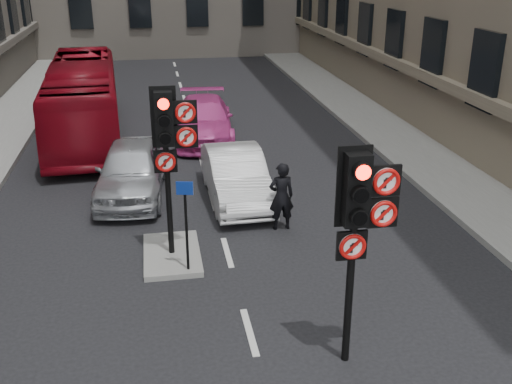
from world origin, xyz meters
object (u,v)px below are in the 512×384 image
object	(u,v)px
car_silver	(132,169)
info_sign	(186,214)
signal_near	(360,213)
motorcyclist	(281,196)
car_pink	(204,120)
signal_far	(169,137)
bus_red	(83,100)
motorcycle	(245,166)
car_white	(236,175)

from	to	relation	value
car_silver	info_sign	size ratio (longest dim) A/B	2.22
signal_near	motorcyclist	size ratio (longest dim) A/B	2.17
car_silver	car_pink	distance (m)	5.44
signal_far	car_silver	world-z (taller)	signal_far
car_silver	bus_red	world-z (taller)	bus_red
car_pink	bus_red	bearing A→B (deg)	170.70
motorcycle	info_sign	distance (m)	5.34
signal_far	motorcycle	distance (m)	5.11
signal_far	car_pink	distance (m)	9.02
signal_far	motorcyclist	xyz separation A→B (m)	(2.53, 1.01, -1.88)
bus_red	motorcycle	distance (m)	7.38
motorcyclist	info_sign	size ratio (longest dim) A/B	0.86
motorcyclist	info_sign	xyz separation A→B (m)	(-2.32, -1.82, 0.54)
car_silver	car_pink	bearing A→B (deg)	69.14
signal_far	motorcyclist	bearing A→B (deg)	21.70
car_pink	motorcycle	bearing A→B (deg)	-77.06
car_white	motorcycle	size ratio (longest dim) A/B	2.26
car_white	signal_far	bearing A→B (deg)	-121.73
bus_red	info_sign	distance (m)	10.84
signal_near	car_pink	xyz separation A→B (m)	(-1.17, 12.67, -1.89)
info_sign	motorcyclist	bearing A→B (deg)	51.32
bus_red	info_sign	size ratio (longest dim) A/B	4.99
car_silver	info_sign	bearing A→B (deg)	-70.52
car_pink	motorcyclist	bearing A→B (deg)	-77.81
car_silver	info_sign	world-z (taller)	info_sign
motorcycle	car_pink	bearing A→B (deg)	103.41
motorcycle	car_silver	bearing A→B (deg)	-169.77
car_pink	signal_near	bearing A→B (deg)	-80.70
signal_far	info_sign	size ratio (longest dim) A/B	1.86
car_silver	motorcycle	size ratio (longest dim) A/B	2.37
signal_far	car_white	xyz separation A→B (m)	(1.74, 2.99, -2.03)
signal_far	motorcyclist	size ratio (longest dim) A/B	2.17
car_pink	bus_red	world-z (taller)	bus_red
bus_red	motorcycle	xyz separation A→B (m)	(4.81, -5.55, -0.79)
car_silver	car_white	xyz separation A→B (m)	(2.70, -0.79, -0.06)
signal_near	motorcycle	xyz separation A→B (m)	(-0.45, 8.10, -2.04)
signal_far	info_sign	world-z (taller)	signal_far
car_silver	car_white	distance (m)	2.81
car_white	info_sign	distance (m)	4.15
signal_far	car_pink	size ratio (longest dim) A/B	0.74
motorcyclist	car_silver	bearing A→B (deg)	-41.70
car_pink	motorcyclist	size ratio (longest dim) A/B	2.92
car_silver	car_white	bearing A→B (deg)	-11.21
car_white	bus_red	distance (m)	8.00
car_white	motorcyclist	xyz separation A→B (m)	(0.79, -1.98, 0.15)
bus_red	motorcycle	world-z (taller)	bus_red
car_pink	info_sign	bearing A→B (deg)	-93.28
car_pink	motorcyclist	distance (m)	7.75
signal_near	info_sign	distance (m)	4.17
car_white	info_sign	world-z (taller)	info_sign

